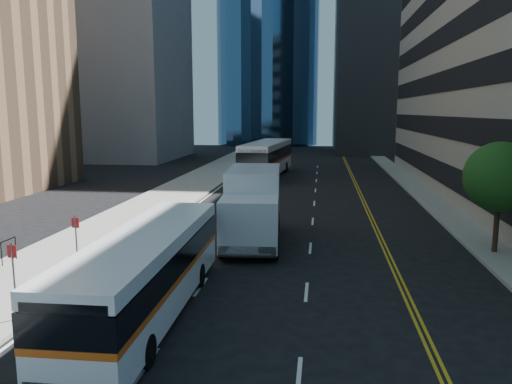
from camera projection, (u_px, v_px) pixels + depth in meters
ground at (289, 313)px, 16.51m from camera, size 160.00×160.00×0.00m
sidewalk_west at (185, 189)px, 42.31m from camera, size 5.00×90.00×0.15m
sidewalk_east at (422, 194)px, 39.80m from camera, size 2.00×90.00×0.15m
midrise_west at (111, 30)px, 68.19m from camera, size 18.00×18.00×35.00m
street_tree at (500, 177)px, 22.59m from camera, size 3.20×3.20×5.10m
bus_front at (147, 271)px, 16.01m from camera, size 2.53×10.79×2.77m
bus_rear at (267, 158)px, 50.73m from camera, size 4.15×13.77×3.50m
box_truck at (253, 205)px, 25.12m from camera, size 3.18×7.80×3.65m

